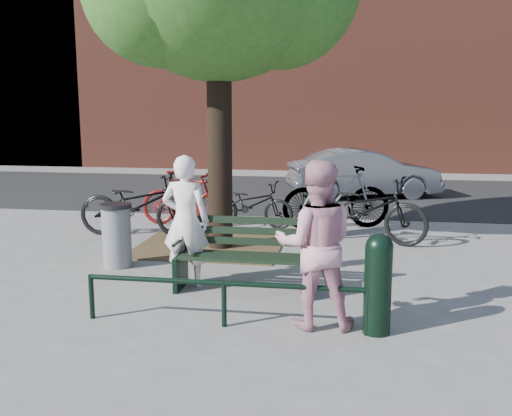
% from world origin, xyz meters
% --- Properties ---
extents(ground, '(90.00, 90.00, 0.00)m').
position_xyz_m(ground, '(0.00, 0.00, 0.00)').
color(ground, gray).
rests_on(ground, ground).
extents(dirt_pit, '(2.40, 2.00, 0.02)m').
position_xyz_m(dirt_pit, '(-1.00, 2.20, 0.01)').
color(dirt_pit, brown).
rests_on(dirt_pit, ground).
extents(road, '(40.00, 7.00, 0.01)m').
position_xyz_m(road, '(0.00, 8.50, 0.01)').
color(road, black).
rests_on(road, ground).
extents(townhouse_row, '(45.00, 4.00, 14.00)m').
position_xyz_m(townhouse_row, '(0.17, 16.00, 6.25)').
color(townhouse_row, brown).
rests_on(townhouse_row, ground).
extents(park_bench, '(1.74, 0.54, 0.97)m').
position_xyz_m(park_bench, '(-0.00, 0.08, 0.48)').
color(park_bench, black).
rests_on(park_bench, ground).
extents(guard_railing, '(3.06, 0.06, 0.51)m').
position_xyz_m(guard_railing, '(0.00, -1.20, 0.40)').
color(guard_railing, black).
rests_on(guard_railing, ground).
extents(person_left, '(0.64, 0.43, 1.72)m').
position_xyz_m(person_left, '(-0.80, 0.15, 0.86)').
color(person_left, white).
rests_on(person_left, ground).
extents(person_right, '(0.93, 0.77, 1.78)m').
position_xyz_m(person_right, '(0.95, -1.02, 0.89)').
color(person_right, '#CF8E9F').
rests_on(person_right, ground).
extents(bollard, '(0.28, 0.28, 1.06)m').
position_xyz_m(bollard, '(1.60, -1.12, 0.57)').
color(bollard, black).
rests_on(bollard, ground).
extents(litter_bin, '(0.46, 0.46, 0.94)m').
position_xyz_m(litter_bin, '(-2.05, 0.84, 0.48)').
color(litter_bin, gray).
rests_on(litter_bin, ground).
extents(bicycle_a, '(2.20, 0.80, 1.15)m').
position_xyz_m(bicycle_a, '(-2.48, 2.81, 0.57)').
color(bicycle_a, black).
rests_on(bicycle_a, ground).
extents(bicycle_b, '(1.81, 0.51, 1.09)m').
position_xyz_m(bicycle_b, '(-1.87, 3.87, 0.54)').
color(bicycle_b, '#540C0C').
rests_on(bicycle_b, ground).
extents(bicycle_c, '(1.81, 0.91, 0.91)m').
position_xyz_m(bicycle_c, '(-0.58, 3.90, 0.45)').
color(bicycle_c, black).
rests_on(bicycle_c, ground).
extents(bicycle_d, '(2.17, 1.10, 1.26)m').
position_xyz_m(bicycle_d, '(1.06, 4.05, 0.63)').
color(bicycle_d, gray).
rests_on(bicycle_d, ground).
extents(bicycle_e, '(2.33, 1.40, 1.16)m').
position_xyz_m(bicycle_e, '(1.57, 3.00, 0.58)').
color(bicycle_e, black).
rests_on(bicycle_e, ground).
extents(parked_car, '(4.05, 2.43, 1.26)m').
position_xyz_m(parked_car, '(1.68, 8.01, 0.63)').
color(parked_car, slate).
rests_on(parked_car, ground).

